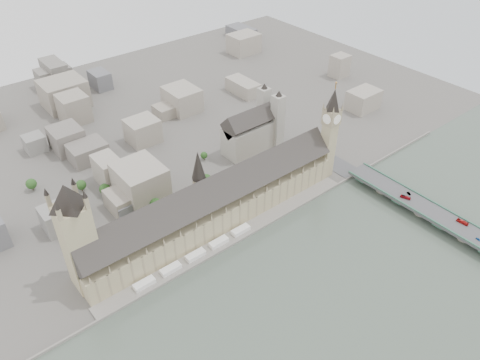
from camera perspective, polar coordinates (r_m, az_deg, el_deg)
ground at (r=431.05m, az=-1.55°, el=-6.59°), size 900.00×900.00×0.00m
embankment_wall at (r=421.46m, az=-0.29°, el=-7.53°), size 600.00×1.50×3.00m
river_terrace at (r=426.04m, az=-0.93°, el=-7.03°), size 270.00×15.00×2.00m
terrace_tents at (r=408.07m, az=-5.45°, el=-9.11°), size 118.00×7.00×4.00m
palace_of_westminster at (r=427.95m, az=-3.22°, el=-2.96°), size 265.00×40.73×55.44m
elizabeth_tower at (r=479.52m, az=10.95°, el=6.33°), size 17.00×17.00×107.50m
victoria_tower at (r=372.55m, az=-19.34°, el=-6.04°), size 30.00×30.00×100.00m
central_tower at (r=406.10m, az=-5.05°, el=0.74°), size 13.00×13.00×48.00m
westminster_bridge at (r=483.65m, az=20.52°, el=-2.95°), size 25.00×325.00×10.25m
bridge_parapets at (r=467.02m, az=25.10°, el=-5.04°), size 25.00×235.00×1.15m
westminster_abbey at (r=531.34m, az=1.59°, el=6.12°), size 68.00×36.00×64.00m
city_skyline_inland at (r=598.08m, az=-16.26°, el=7.65°), size 720.00×360.00×38.00m
park_trees at (r=459.80m, az=-7.15°, el=-2.41°), size 110.00×30.00×15.00m
red_bus_north at (r=480.28m, az=19.52°, el=-2.00°), size 5.44×10.15×2.77m
red_bus_south at (r=470.85m, az=25.49°, el=-4.65°), size 3.53×10.82×2.96m
car_blue at (r=459.76m, az=27.06°, el=-6.44°), size 2.21×4.46×1.46m
car_silver at (r=487.40m, az=19.89°, el=-1.55°), size 3.24×5.02×1.56m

